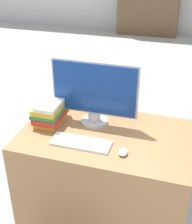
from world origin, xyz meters
TOP-DOWN VIEW (x-y plane):
  - desk at (0.00, 0.36)m, footprint 1.15×0.73m
  - monitor at (-0.12, 0.48)m, footprint 0.61×0.19m
  - keyboard at (-0.12, 0.20)m, footprint 0.39×0.14m
  - mouse at (0.16, 0.17)m, footprint 0.06×0.08m
  - book_stack at (-0.42, 0.40)m, footprint 0.19×0.28m

SIDE VIEW (x-z plane):
  - desk at x=0.00m, z-range 0.00..0.77m
  - keyboard at x=-0.12m, z-range 0.77..0.79m
  - mouse at x=0.16m, z-range 0.77..0.80m
  - book_stack at x=-0.42m, z-range 0.77..0.94m
  - monitor at x=-0.12m, z-range 0.78..1.23m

